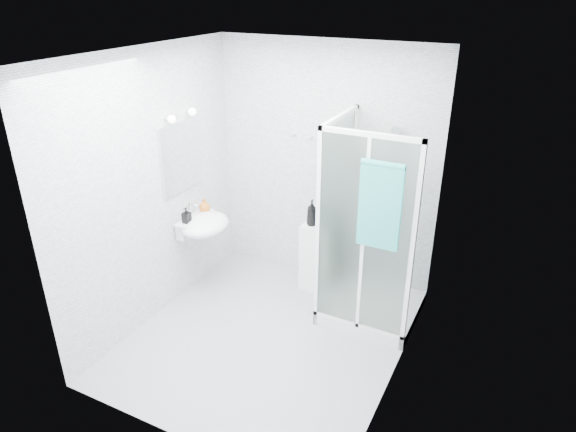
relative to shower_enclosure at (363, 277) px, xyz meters
The scene contains 12 objects.
room 1.33m from the shower_enclosure, 131.13° to the right, with size 2.40×2.60×2.60m.
shower_enclosure is the anchor object (origin of this frame).
wall_basin 1.72m from the shower_enclosure, 169.19° to the right, with size 0.46×0.56×0.35m.
mirror 2.16m from the shower_enclosure, behind, with size 0.02×0.60×0.70m, color white.
vanity_lights 2.35m from the shower_enclosure, behind, with size 0.10×0.40×0.08m.
wall_hooks 1.57m from the shower_enclosure, 151.98° to the left, with size 0.23×0.06×0.03m.
storage_cabinet 0.68m from the shower_enclosure, 154.63° to the left, with size 0.33×0.35×0.76m.
hand_towel 1.08m from the shower_enclosure, 61.48° to the right, with size 0.36×0.05×0.76m.
shampoo_bottle_a 0.85m from the shower_enclosure, 159.99° to the left, with size 0.11×0.11×0.28m, color black.
shampoo_bottle_b 0.76m from the shower_enclosure, 152.12° to the left, with size 0.11×0.11×0.24m, color #0C1E4C.
soap_dispenser_orange 1.81m from the shower_enclosure, behind, with size 0.12×0.12×0.15m, color #B45715.
soap_dispenser_black 1.87m from the shower_enclosure, 165.05° to the right, with size 0.07×0.08×0.16m, color black.
Camera 1 is at (1.94, -3.41, 3.10)m, focal length 32.00 mm.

